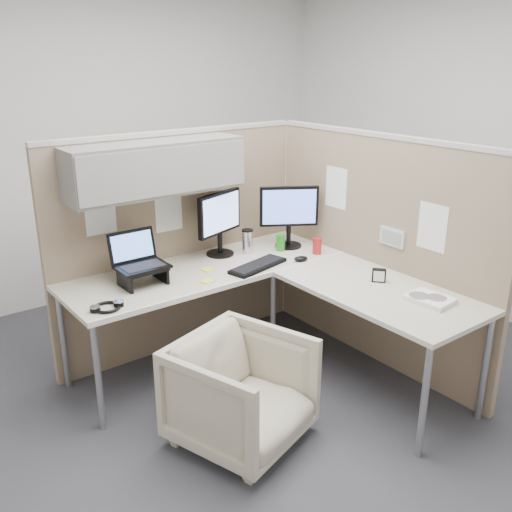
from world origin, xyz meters
TOP-DOWN VIEW (x-y plane):
  - ground at (0.00, 0.00)m, footprint 4.50×4.50m
  - partition_back at (-0.22, 0.83)m, footprint 2.00×0.36m
  - partition_right at (0.90, -0.07)m, footprint 0.07×2.03m
  - desk at (0.12, 0.13)m, footprint 2.00×1.98m
  - office_chair at (-0.45, -0.33)m, footprint 0.83×0.80m
  - monitor_left at (0.12, 0.70)m, footprint 0.43×0.20m
  - monitor_right at (0.64, 0.55)m, footprint 0.39×0.26m
  - laptop_station at (-0.60, 0.55)m, footprint 0.32×0.27m
  - keyboard at (0.17, 0.32)m, footprint 0.48×0.25m
  - mouse at (0.50, 0.24)m, footprint 0.12×0.09m
  - travel_mug at (0.30, 0.62)m, footprint 0.08×0.08m
  - soda_can_green at (0.70, 0.29)m, footprint 0.07×0.07m
  - soda_can_silver at (0.53, 0.51)m, footprint 0.07×0.07m
  - sticky_note_c at (-0.42, 0.62)m, footprint 0.10×0.10m
  - sticky_note_d at (-0.13, 0.49)m, footprint 0.09×0.09m
  - sticky_note_b at (0.02, 0.32)m, footprint 0.10×0.10m
  - sticky_note_a at (-0.25, 0.31)m, footprint 0.09×0.09m
  - headphones at (-0.93, 0.31)m, footprint 0.20×0.17m
  - paper_stack at (0.63, -0.75)m, footprint 0.22×0.27m
  - desk_clock at (0.63, -0.36)m, footprint 0.08×0.09m

SIDE VIEW (x-z plane):
  - ground at x=0.00m, z-range 0.00..0.00m
  - office_chair at x=-0.45m, z-range 0.00..0.69m
  - desk at x=0.12m, z-range 0.32..1.05m
  - sticky_note_c at x=-0.42m, z-range 0.73..0.74m
  - sticky_note_d at x=-0.13m, z-range 0.73..0.74m
  - sticky_note_b at x=0.02m, z-range 0.73..0.74m
  - sticky_note_a at x=-0.25m, z-range 0.73..0.74m
  - keyboard at x=0.17m, z-range 0.73..0.75m
  - headphones at x=-0.93m, z-range 0.73..0.76m
  - paper_stack at x=0.63m, z-range 0.73..0.76m
  - mouse at x=0.50m, z-range 0.73..0.77m
  - desk_clock at x=0.63m, z-range 0.73..0.82m
  - soda_can_green at x=0.70m, z-range 0.73..0.85m
  - soda_can_silver at x=0.53m, z-range 0.73..0.85m
  - partition_right at x=0.90m, z-range 0.00..1.63m
  - travel_mug at x=0.30m, z-range 0.73..0.91m
  - laptop_station at x=-0.60m, z-range 0.69..1.02m
  - monitor_left at x=0.12m, z-range 0.77..1.24m
  - monitor_right at x=0.64m, z-range 0.77..1.24m
  - partition_back at x=-0.22m, z-range 0.28..1.91m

